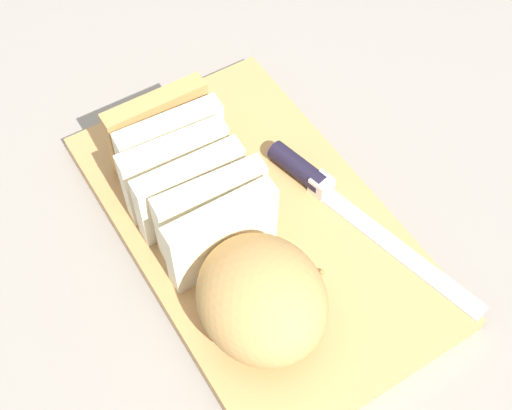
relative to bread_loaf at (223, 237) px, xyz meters
The scene contains 8 objects.
ground_plane 0.09m from the bread_loaf, 62.55° to the right, with size 3.00×3.00×0.00m, color gray.
cutting_board 0.08m from the bread_loaf, 62.55° to the right, with size 0.41×0.25×0.02m, color tan.
bread_loaf is the anchor object (origin of this frame).
bread_knife 0.14m from the bread_loaf, 79.30° to the right, with size 0.27×0.09×0.02m.
crumb_near_knife 0.05m from the bread_loaf, 46.87° to the right, with size 0.01×0.01×0.01m, color #A8753D.
crumb_near_loaf 0.10m from the bread_loaf, 127.43° to the right, with size 0.00×0.00×0.00m, color #A8753D.
crumb_stray_left 0.08m from the bread_loaf, ahead, with size 0.00×0.00×0.00m, color #A8753D.
crumb_stray_right 0.06m from the bread_loaf, ahead, with size 0.01×0.01×0.01m, color #A8753D.
Camera 1 is at (-0.33, 0.19, 0.60)m, focal length 47.48 mm.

